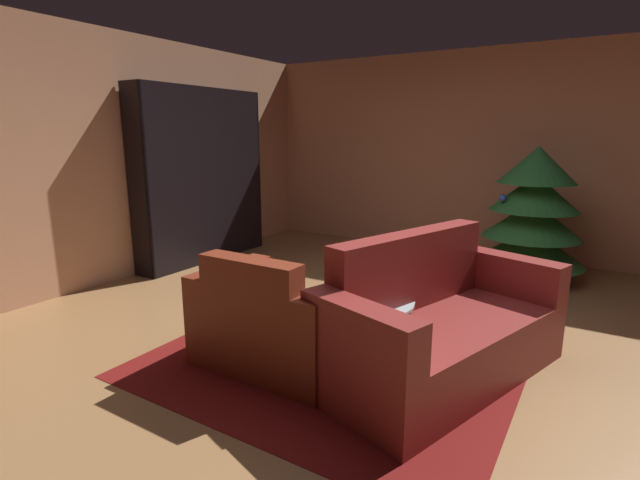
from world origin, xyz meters
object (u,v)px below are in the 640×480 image
Objects in this scene: couch_red at (438,329)px; coffee_table at (360,305)px; book_stack_on_table at (367,291)px; decorated_tree at (533,213)px; bottle_on_table at (338,293)px; bookshelf_unit at (209,177)px; armchair_red at (277,323)px.

couch_red is 2.60× the size of coffee_table.
book_stack_on_table is 0.13× the size of decorated_tree.
bottle_on_table reaches higher than coffee_table.
bookshelf_unit is 1.10× the size of couch_red.
couch_red is (3.44, -1.46, -0.73)m from bookshelf_unit.
coffee_table is 0.24m from bottle_on_table.
bottle_on_table is (0.42, 0.12, 0.26)m from armchair_red.
bookshelf_unit is 3.41m from bottle_on_table.
armchair_red is 4.87× the size of bottle_on_table.
bookshelf_unit is 11.04× the size of book_stack_on_table.
book_stack_on_table is at bearing 16.15° from coffee_table.
book_stack_on_table is 0.24m from bottle_on_table.
couch_red is at bearing 29.26° from bottle_on_table.
bookshelf_unit is at bearing 148.11° from bottle_on_table.
couch_red is 0.71m from bottle_on_table.
coffee_table is (0.48, 0.31, 0.13)m from armchair_red.
bookshelf_unit is at bearing 151.52° from coffee_table.
couch_red reaches higher than book_stack_on_table.
book_stack_on_table is (0.05, 0.01, 0.10)m from coffee_table.
coffee_table is (-0.51, -0.13, 0.11)m from couch_red.
bottle_on_table is at bearing -150.74° from couch_red.
armchair_red is 0.74× the size of decorated_tree.
couch_red is at bearing 14.36° from book_stack_on_table.
bookshelf_unit reaches higher than couch_red.
bottle_on_table is (-0.07, -0.19, 0.13)m from coffee_table.
couch_red is (1.00, 0.44, 0.02)m from armchair_red.
bottle_on_table is (-0.58, -0.33, 0.24)m from couch_red.
coffee_table is (2.93, -1.59, -0.62)m from bookshelf_unit.
bottle_on_table reaches higher than book_stack_on_table.
couch_red is 1.33× the size of decorated_tree.
coffee_table is 3.37× the size of bottle_on_table.
book_stack_on_table reaches higher than coffee_table.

